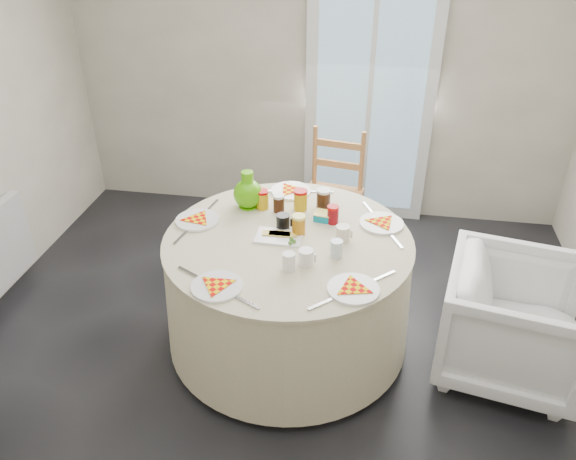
% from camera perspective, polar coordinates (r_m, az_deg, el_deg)
% --- Properties ---
extents(floor, '(4.00, 4.00, 0.00)m').
position_cam_1_polar(floor, '(3.42, -1.29, -13.80)').
color(floor, black).
rests_on(floor, ground).
extents(wall_back, '(4.00, 0.02, 2.60)m').
position_cam_1_polar(wall_back, '(4.53, 3.33, 16.98)').
color(wall_back, '#BCB5A3').
rests_on(wall_back, floor).
extents(glass_door, '(1.00, 0.08, 2.10)m').
position_cam_1_polar(glass_door, '(4.53, 8.34, 13.41)').
color(glass_door, silver).
rests_on(glass_door, floor).
extents(table, '(1.45, 1.45, 0.73)m').
position_cam_1_polar(table, '(3.36, 0.00, -6.20)').
color(table, beige).
rests_on(table, floor).
extents(wooden_chair, '(0.48, 0.47, 0.94)m').
position_cam_1_polar(wooden_chair, '(4.18, 4.37, 3.46)').
color(wooden_chair, '#AB704A').
rests_on(wooden_chair, floor).
extents(armchair, '(0.83, 0.86, 0.77)m').
position_cam_1_polar(armchair, '(3.40, 22.09, -8.16)').
color(armchair, white).
rests_on(armchair, floor).
extents(place_settings, '(1.50, 1.50, 0.03)m').
position_cam_1_polar(place_settings, '(3.13, 0.00, -0.47)').
color(place_settings, silver).
rests_on(place_settings, table).
extents(jar_cluster, '(0.53, 0.30, 0.15)m').
position_cam_1_polar(jar_cluster, '(3.34, 0.74, 2.69)').
color(jar_cluster, '#AE522A').
rests_on(jar_cluster, table).
extents(butter_tub, '(0.14, 0.11, 0.05)m').
position_cam_1_polar(butter_tub, '(3.31, 3.79, 1.66)').
color(butter_tub, '#067EA4').
rests_on(butter_tub, table).
extents(green_pitcher, '(0.20, 0.20, 0.23)m').
position_cam_1_polar(green_pitcher, '(3.42, -4.11, 4.27)').
color(green_pitcher, '#48AD06').
rests_on(green_pitcher, table).
extents(cheese_platter, '(0.27, 0.17, 0.03)m').
position_cam_1_polar(cheese_platter, '(3.14, -0.92, -0.34)').
color(cheese_platter, silver).
rests_on(cheese_platter, table).
extents(mugs_glasses, '(0.77, 0.77, 0.11)m').
position_cam_1_polar(mugs_glasses, '(3.09, 2.38, -0.15)').
color(mugs_glasses, gray).
rests_on(mugs_glasses, table).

